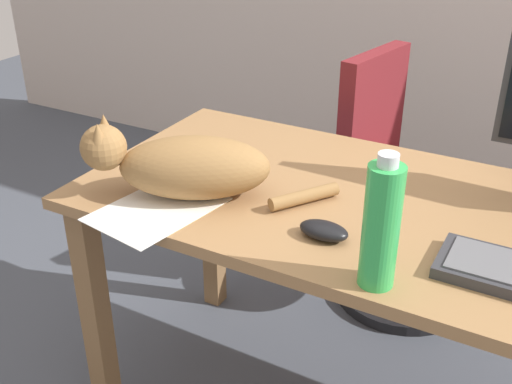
# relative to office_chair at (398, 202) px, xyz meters

# --- Properties ---
(desk) EXTENTS (1.54, 0.72, 0.73)m
(desk) POSITION_rel_office_chair_xyz_m (0.16, -0.67, 0.24)
(desk) COLOR #9E7247
(desk) RESTS_ON ground_plane
(office_chair) EXTENTS (0.49, 0.48, 0.90)m
(office_chair) POSITION_rel_office_chair_xyz_m (0.00, 0.00, 0.00)
(office_chair) COLOR black
(office_chair) RESTS_ON ground_plane
(cat) EXTENTS (0.56, 0.33, 0.20)m
(cat) POSITION_rel_office_chair_xyz_m (-0.30, -0.85, 0.43)
(cat) COLOR olive
(cat) RESTS_ON desk
(computer_mouse) EXTENTS (0.11, 0.06, 0.04)m
(computer_mouse) POSITION_rel_office_chair_xyz_m (0.07, -0.87, 0.36)
(computer_mouse) COLOR black
(computer_mouse) RESTS_ON desk
(paper_sheet) EXTENTS (0.26, 0.33, 0.00)m
(paper_sheet) POSITION_rel_office_chair_xyz_m (-0.32, -0.94, 0.35)
(paper_sheet) COLOR white
(paper_sheet) RESTS_ON desk
(water_bottle) EXTENTS (0.07, 0.07, 0.27)m
(water_bottle) POSITION_rel_office_chair_xyz_m (0.22, -0.97, 0.47)
(water_bottle) COLOR green
(water_bottle) RESTS_ON desk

